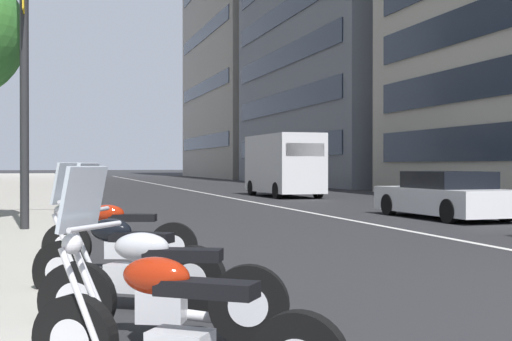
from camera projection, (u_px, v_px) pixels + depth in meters
The scene contains 7 objects.
lane_centre_stripe at pixel (191, 191), 40.06m from camera, with size 110.00×0.16×0.01m, color silver.
motorcycle_second_in_row at pixel (174, 329), 4.44m from camera, with size 1.37×1.82×1.46m.
motorcycle_under_tarp at pixel (157, 289), 5.82m from camera, with size 0.98×1.99×1.49m.
motorcycle_nearest_camera at pixel (122, 265), 7.19m from camera, with size 1.33×1.85×1.49m.
motorcycle_far_end_row at pixel (118, 240), 9.74m from camera, with size 0.84×2.09×1.11m.
car_following_behind at pixel (445, 196), 19.27m from camera, with size 4.69×2.05×1.29m.
delivery_van_ahead at pixel (284, 164), 32.38m from camera, with size 5.45×2.27×2.85m.
Camera 1 is at (-4.50, 7.59, 1.47)m, focal length 49.45 mm.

